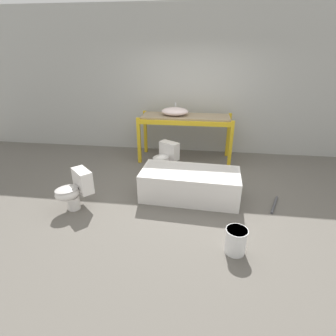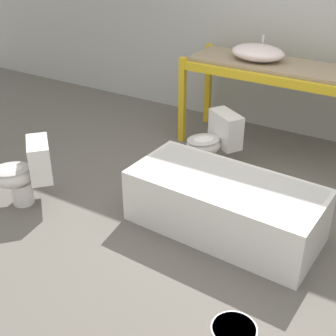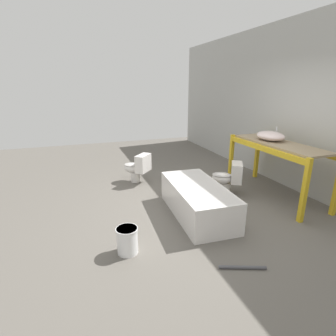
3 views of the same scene
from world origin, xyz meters
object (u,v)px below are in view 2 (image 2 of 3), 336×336
at_px(toilet_far, 213,140).
at_px(toilet_near, 25,171).
at_px(sink_basin, 258,53).
at_px(bathtub_main, 225,202).

bearing_deg(toilet_far, toilet_near, -97.05).
distance_m(sink_basin, bathtub_main, 1.92).
height_order(bathtub_main, toilet_near, toilet_near).
bearing_deg(sink_basin, toilet_far, -98.27).
bearing_deg(toilet_near, sink_basin, 102.93).
xyz_separation_m(toilet_near, toilet_far, (1.20, 1.46, 0.00)).
relative_size(sink_basin, toilet_far, 0.90).
relative_size(bathtub_main, toilet_near, 2.61).
distance_m(sink_basin, toilet_near, 2.70).
relative_size(sink_basin, toilet_near, 0.92).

